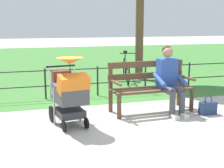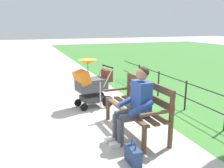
{
  "view_description": "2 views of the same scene",
  "coord_description": "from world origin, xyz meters",
  "px_view_note": "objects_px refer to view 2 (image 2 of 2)",
  "views": [
    {
      "loc": [
        1.71,
        5.35,
        1.7
      ],
      "look_at": [
        0.19,
        0.2,
        0.64
      ],
      "focal_mm": 49.89,
      "sensor_mm": 36.0,
      "label": 1
    },
    {
      "loc": [
        -4.45,
        1.79,
        1.93
      ],
      "look_at": [
        0.26,
        0.07,
        0.71
      ],
      "focal_mm": 38.96,
      "sensor_mm": 36.0,
      "label": 2
    }
  ],
  "objects_px": {
    "park_bench": "(139,104)",
    "stroller": "(91,83)",
    "handbag": "(133,155)",
    "person_on_bench": "(135,102)"
  },
  "relations": [
    {
      "from": "stroller",
      "to": "handbag",
      "type": "distance_m",
      "value": 2.64
    },
    {
      "from": "person_on_bench",
      "to": "handbag",
      "type": "height_order",
      "value": "person_on_bench"
    },
    {
      "from": "stroller",
      "to": "handbag",
      "type": "height_order",
      "value": "stroller"
    },
    {
      "from": "park_bench",
      "to": "stroller",
      "type": "height_order",
      "value": "stroller"
    },
    {
      "from": "park_bench",
      "to": "handbag",
      "type": "bearing_deg",
      "value": 150.03
    },
    {
      "from": "stroller",
      "to": "handbag",
      "type": "relative_size",
      "value": 3.11
    },
    {
      "from": "person_on_bench",
      "to": "stroller",
      "type": "relative_size",
      "value": 1.11
    },
    {
      "from": "park_bench",
      "to": "handbag",
      "type": "height_order",
      "value": "park_bench"
    },
    {
      "from": "park_bench",
      "to": "stroller",
      "type": "relative_size",
      "value": 1.41
    },
    {
      "from": "park_bench",
      "to": "handbag",
      "type": "xyz_separation_m",
      "value": [
        -0.96,
        0.55,
        -0.4
      ]
    }
  ]
}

